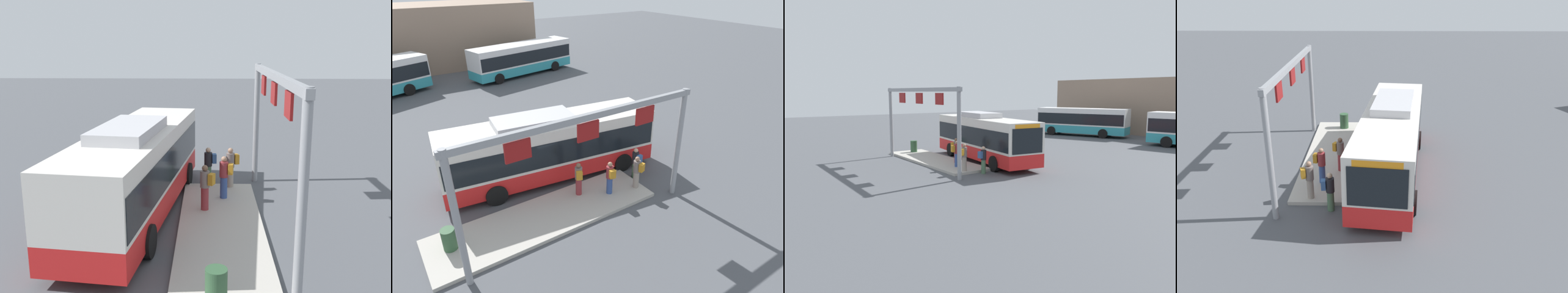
{
  "view_description": "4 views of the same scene",
  "coord_description": "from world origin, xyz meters",
  "views": [
    {
      "loc": [
        -15.04,
        -2.51,
        6.12
      ],
      "look_at": [
        3.62,
        -1.97,
        1.68
      ],
      "focal_mm": 40.82,
      "sensor_mm": 36.0,
      "label": 1
    },
    {
      "loc": [
        -7.06,
        -13.88,
        9.59
      ],
      "look_at": [
        2.01,
        -0.36,
        1.28
      ],
      "focal_mm": 31.74,
      "sensor_mm": 36.0,
      "label": 2
    },
    {
      "loc": [
        22.02,
        -15.72,
        4.89
      ],
      "look_at": [
        2.09,
        -1.8,
        1.44
      ],
      "focal_mm": 35.27,
      "sensor_mm": 36.0,
      "label": 3
    },
    {
      "loc": [
        17.07,
        -0.66,
        8.5
      ],
      "look_at": [
        0.91,
        -0.88,
        1.73
      ],
      "focal_mm": 36.06,
      "sensor_mm": 36.0,
      "label": 4
    }
  ],
  "objects": [
    {
      "name": "ground_plane",
      "position": [
        0.0,
        0.0,
        0.0
      ],
      "size": [
        120.0,
        120.0,
        0.0
      ],
      "primitive_type": "plane",
      "color": "#4C4F54"
    },
    {
      "name": "platform_curb",
      "position": [
        -1.87,
        -2.96,
        0.08
      ],
      "size": [
        10.0,
        2.8,
        0.16
      ],
      "primitive_type": "cube",
      "color": "#B2ADA3",
      "rests_on": "ground"
    },
    {
      "name": "bus_main",
      "position": [
        -0.01,
        0.0,
        1.81
      ],
      "size": [
        10.95,
        3.81,
        3.46
      ],
      "rotation": [
        0.0,
        0.0,
        -0.12
      ],
      "color": "red",
      "rests_on": "ground"
    },
    {
      "name": "person_boarding",
      "position": [
        2.76,
        -3.47,
        1.05
      ],
      "size": [
        0.46,
        0.59,
        1.67
      ],
      "rotation": [
        0.0,
        0.0,
        1.89
      ],
      "color": "gray",
      "rests_on": "platform_curb"
    },
    {
      "name": "person_waiting_near",
      "position": [
        3.47,
        -2.55,
        0.89
      ],
      "size": [
        0.38,
        0.55,
        1.67
      ],
      "rotation": [
        0.0,
        0.0,
        1.69
      ],
      "color": "#476B4C",
      "rests_on": "ground"
    },
    {
      "name": "person_waiting_mid",
      "position": [
        0.11,
        -2.43,
        1.05
      ],
      "size": [
        0.5,
        0.6,
        1.67
      ],
      "rotation": [
        0.0,
        0.0,
        1.15
      ],
      "color": "maroon",
      "rests_on": "platform_curb"
    },
    {
      "name": "person_waiting_far",
      "position": [
        1.37,
        -3.16,
        1.05
      ],
      "size": [
        0.39,
        0.56,
        1.67
      ],
      "rotation": [
        0.0,
        0.0,
        1.4
      ],
      "color": "#334C8C",
      "rests_on": "platform_curb"
    },
    {
      "name": "platform_sign_gantry",
      "position": [
        -0.82,
        -4.6,
        3.8
      ],
      "size": [
        10.19,
        0.24,
        5.2
      ],
      "color": "gray",
      "rests_on": "ground"
    },
    {
      "name": "trash_bin",
      "position": [
        -5.85,
        -2.72,
        0.61
      ],
      "size": [
        0.52,
        0.52,
        0.9
      ],
      "primitive_type": "cylinder",
      "color": "#2D5133",
      "rests_on": "platform_curb"
    }
  ]
}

